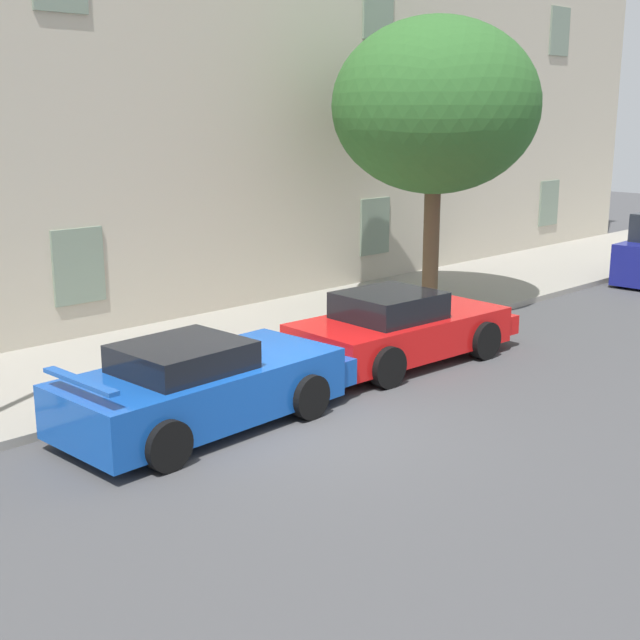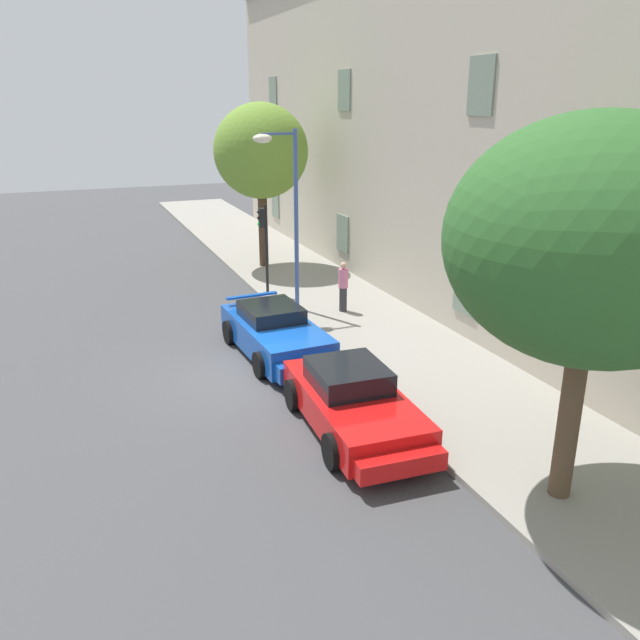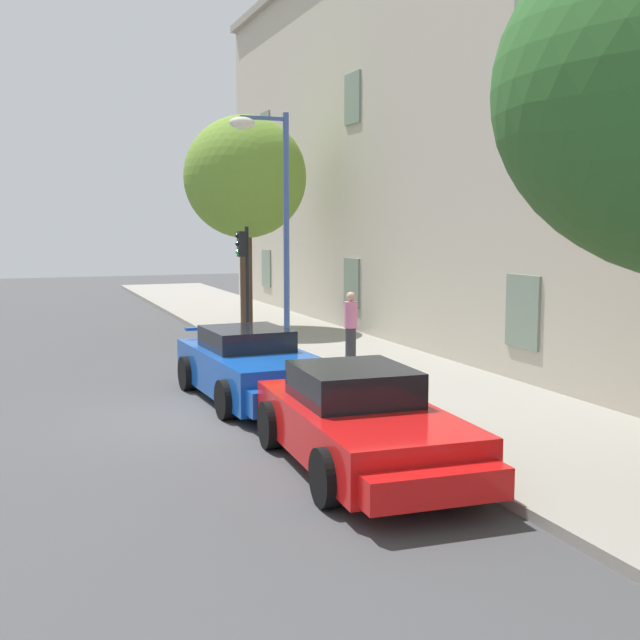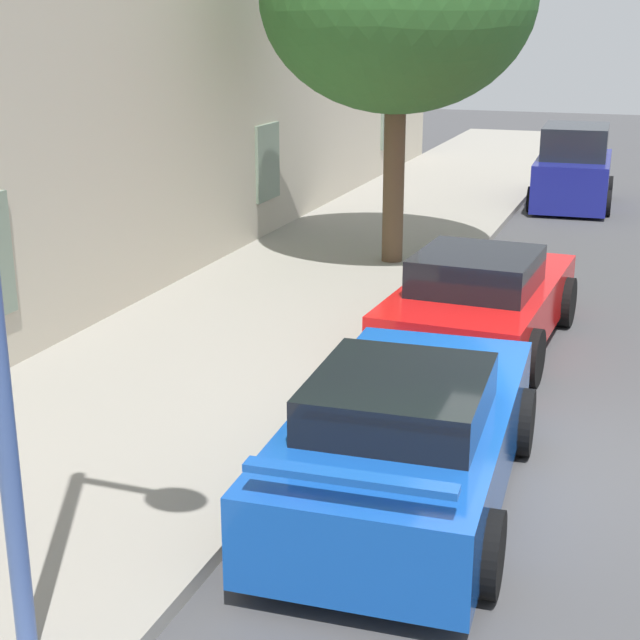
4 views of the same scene
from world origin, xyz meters
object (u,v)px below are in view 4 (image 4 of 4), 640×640
hatchback_parked (573,170)px  street_lamp (27,49)px  sportscar_yellow_flank (483,299)px  sportscar_red_lead (409,432)px

hatchback_parked → street_lamp: (-19.13, 1.37, 3.28)m
hatchback_parked → sportscar_yellow_flank: bearing=179.3°
sportscar_red_lead → sportscar_yellow_flank: sportscar_yellow_flank is taller
hatchback_parked → street_lamp: size_ratio=0.65×
sportscar_red_lead → sportscar_yellow_flank: 4.71m
sportscar_yellow_flank → street_lamp: (-8.11, 1.23, 3.52)m
sportscar_yellow_flank → hatchback_parked: hatchback_parked is taller
sportscar_yellow_flank → hatchback_parked: bearing=-0.7°
hatchback_parked → street_lamp: 19.45m
hatchback_parked → sportscar_red_lead: bearing=-179.9°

